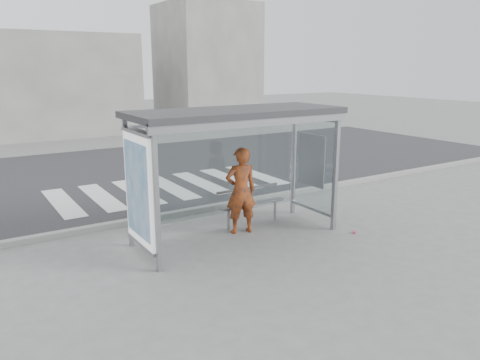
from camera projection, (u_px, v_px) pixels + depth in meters
name	position (u px, v px, depth m)	size (l,w,h in m)	color
ground	(237.00, 237.00, 9.62)	(80.00, 80.00, 0.00)	slate
road	(125.00, 173.00, 15.38)	(30.00, 10.00, 0.01)	#29292C
curb	(194.00, 210.00, 11.21)	(30.00, 0.18, 0.12)	gray
crosswalk	(170.00, 187.00, 13.58)	(6.55, 3.00, 0.00)	silver
bus_shelter	(219.00, 143.00, 9.01)	(4.25, 1.65, 2.62)	gray
building_center	(51.00, 85.00, 23.83)	(8.00, 5.00, 5.00)	slate
building_right	(207.00, 65.00, 28.25)	(5.00, 5.00, 7.00)	slate
person	(241.00, 191.00, 9.69)	(0.66, 0.44, 1.82)	red
bench	(252.00, 203.00, 10.28)	(1.59, 0.31, 0.82)	gray
soda_can	(354.00, 232.00, 9.83)	(0.06, 0.06, 0.11)	#EA457E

